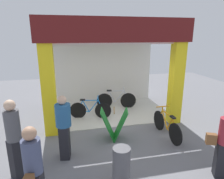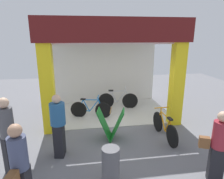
{
  "view_description": "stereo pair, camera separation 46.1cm",
  "coord_description": "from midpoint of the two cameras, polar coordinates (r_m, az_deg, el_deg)",
  "views": [
    {
      "loc": [
        -1.5,
        -6.05,
        3.07
      ],
      "look_at": [
        0.0,
        0.72,
        1.15
      ],
      "focal_mm": 31.75,
      "sensor_mm": 36.0,
      "label": 1
    },
    {
      "loc": [
        -1.04,
        -6.13,
        3.07
      ],
      "look_at": [
        0.0,
        0.72,
        1.15
      ],
      "focal_mm": 31.75,
      "sensor_mm": 36.0,
      "label": 2
    }
  ],
  "objects": [
    {
      "name": "pedestrian_2",
      "position": [
        4.91,
        27.21,
        -13.57
      ],
      "size": [
        0.58,
        0.43,
        1.61
      ],
      "color": "black",
      "rests_on": "ground"
    },
    {
      "name": "bicycle_parked_0",
      "position": [
        6.37,
        13.43,
        -10.15
      ],
      "size": [
        0.45,
        1.64,
        0.9
      ],
      "color": "black",
      "rests_on": "ground"
    },
    {
      "name": "pedestrian_3",
      "position": [
        4.9,
        -28.8,
        -12.42
      ],
      "size": [
        0.43,
        0.43,
        1.81
      ],
      "color": "black",
      "rests_on": "ground"
    },
    {
      "name": "trash_bin",
      "position": [
        4.43,
        -0.47,
        -21.2
      ],
      "size": [
        0.37,
        0.37,
        0.84
      ],
      "primitive_type": "cylinder",
      "color": "#4C4C51",
      "rests_on": "ground"
    },
    {
      "name": "sandwich_board_sign",
      "position": [
        6.03,
        -1.62,
        -10.04
      ],
      "size": [
        0.9,
        0.69,
        0.95
      ],
      "color": "#197226",
      "rests_on": "ground"
    },
    {
      "name": "pedestrian_1",
      "position": [
        5.2,
        -16.24,
        -10.16
      ],
      "size": [
        0.42,
        0.42,
        1.67
      ],
      "color": "black",
      "rests_on": "ground"
    },
    {
      "name": "shop_facade",
      "position": [
        7.71,
        -2.87,
        6.75
      ],
      "size": [
        4.85,
        3.18,
        3.58
      ],
      "color": "beige",
      "rests_on": "ground"
    },
    {
      "name": "bicycle_inside_1",
      "position": [
        7.57,
        -8.0,
        -5.78
      ],
      "size": [
        1.53,
        0.48,
        0.86
      ],
      "color": "black",
      "rests_on": "ground"
    },
    {
      "name": "ground_plane",
      "position": [
        6.94,
        -0.63,
        -10.78
      ],
      "size": [
        17.3,
        17.3,
        0.0
      ],
      "primitive_type": "plane",
      "color": "slate",
      "rests_on": "ground"
    },
    {
      "name": "pedestrian_0",
      "position": [
        3.86,
        -25.1,
        -20.97
      ],
      "size": [
        0.35,
        0.59,
        1.69
      ],
      "color": "black",
      "rests_on": "ground"
    },
    {
      "name": "bicycle_inside_0",
      "position": [
        8.5,
        -0.34,
        -3.03
      ],
      "size": [
        1.68,
        0.46,
        0.93
      ],
      "color": "black",
      "rests_on": "ground"
    }
  ]
}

